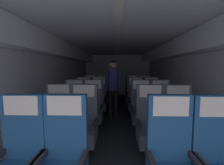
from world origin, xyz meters
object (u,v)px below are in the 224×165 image
seat_c_right_window (141,109)px  flight_attendant (113,82)px  seat_e_left_window (90,94)px  seat_d_right_aisle (151,100)px  seat_a_left_aisle (62,163)px  seat_b_right_aisle (179,127)px  seat_b_right_window (151,126)px  seat_a_left_window (17,162)px  seat_c_left_window (74,109)px  seat_c_left_aisle (93,109)px  seat_c_right_aisle (161,110)px  seat_b_left_window (57,125)px  seat_d_left_aisle (99,100)px  seat_d_right_window (136,100)px  seat_e_right_window (132,94)px  seat_e_right_aisle (145,94)px  seat_a_right_window (172,165)px  seat_d_left_window (83,100)px  seat_e_left_aisle (102,94)px  seat_b_left_aisle (83,125)px

seat_c_right_window → flight_attendant: size_ratio=0.70×
seat_e_left_window → seat_d_right_aisle: bearing=-26.3°
seat_a_left_aisle → seat_e_left_window: 3.93m
seat_b_right_aisle → seat_b_right_window: (-0.44, 0.02, 0.00)m
seat_a_left_window → seat_c_left_window: bearing=90.0°
seat_c_left_aisle → seat_c_right_aisle: size_ratio=1.00×
seat_a_left_aisle → flight_attendant: flight_attendant is taller
seat_b_left_window → seat_d_left_aisle: size_ratio=1.00×
seat_d_right_window → seat_e_right_window: same height
seat_c_left_window → seat_a_left_window: bearing=-90.0°
seat_a_left_aisle → seat_d_right_window: same height
seat_c_left_aisle → seat_e_right_window: (1.09, 1.94, 0.00)m
seat_d_right_window → seat_b_left_window: bearing=-128.2°
seat_c_right_aisle → seat_e_left_window: bearing=135.3°
seat_c_left_aisle → seat_e_right_aisle: (1.54, 1.95, 0.00)m
seat_a_right_window → seat_d_right_aisle: 2.95m
seat_c_left_window → seat_d_left_window: size_ratio=1.00×
seat_c_left_aisle → seat_c_right_window: (1.10, -0.00, 0.00)m
seat_a_left_window → seat_c_right_window: size_ratio=1.00×
seat_c_left_window → seat_e_right_aisle: 2.78m
seat_e_left_aisle → seat_e_right_aisle: size_ratio=1.00×
seat_c_right_window → seat_d_left_aisle: bearing=137.5°
seat_a_left_window → seat_a_left_aisle: (0.45, 0.01, 0.00)m
seat_a_left_aisle → seat_e_left_window: (-0.44, 3.90, 0.00)m
flight_attendant → seat_c_right_aisle: bearing=155.2°
seat_b_left_aisle → seat_b_right_aisle: (1.54, -0.02, 0.00)m
seat_b_left_window → seat_d_left_window: (-0.01, 1.95, 0.00)m
seat_a_right_window → seat_d_left_window: size_ratio=1.00×
seat_c_right_aisle → seat_b_left_window: bearing=-153.6°
seat_b_left_aisle → seat_d_right_aisle: 2.48m
seat_a_left_window → seat_b_right_window: size_ratio=1.00×
seat_b_right_aisle → seat_c_right_window: same height
seat_c_left_window → seat_d_left_window: (-0.00, 0.99, 0.00)m
seat_c_left_aisle → seat_c_right_window: 1.10m
seat_a_left_aisle → seat_c_right_window: (1.08, 1.96, 0.00)m
seat_e_left_window → flight_attendant: 1.46m
seat_b_left_aisle → seat_d_left_window: size_ratio=1.00×
seat_a_left_window → seat_a_right_window: size_ratio=1.00×
seat_a_left_window → seat_a_right_window: bearing=0.7°
seat_b_right_aisle → seat_e_right_aisle: (-0.00, 2.95, 0.00)m
seat_a_right_window → seat_e_left_aisle: (-1.07, 3.91, 0.00)m
seat_c_right_window → seat_d_left_aisle: (-1.08, 0.99, 0.00)m
flight_attendant → seat_a_left_window: bearing=87.4°
seat_a_left_window → seat_d_left_aisle: same height
seat_a_left_aisle → seat_b_left_window: bearing=114.1°
seat_b_left_aisle → seat_c_right_window: bearing=41.4°
seat_d_left_aisle → seat_c_right_window: bearing=-42.5°
seat_c_right_aisle → seat_d_right_aisle: same height
seat_b_left_window → seat_e_left_window: 2.91m
seat_e_left_aisle → seat_e_left_window: bearing=-178.1°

